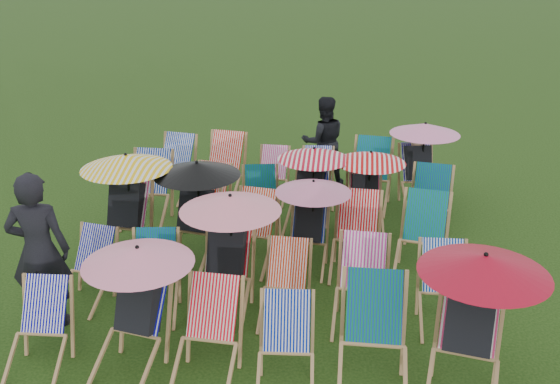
# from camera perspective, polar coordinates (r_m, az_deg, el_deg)

# --- Properties ---
(ground) EXTENTS (100.00, 100.00, 0.00)m
(ground) POSITION_cam_1_polar(r_m,az_deg,el_deg) (8.23, -0.79, -6.94)
(ground) COLOR black
(ground) RESTS_ON ground
(deckchair_0) EXTENTS (0.60, 0.80, 0.84)m
(deckchair_0) POSITION_cam_1_polar(r_m,az_deg,el_deg) (6.71, -21.31, -11.73)
(deckchair_0) COLOR #A57C4D
(deckchair_0) RESTS_ON ground
(deckchair_1) EXTENTS (1.08, 1.15, 1.28)m
(deckchair_1) POSITION_cam_1_polar(r_m,az_deg,el_deg) (6.31, -13.27, -10.18)
(deckchair_1) COLOR #A57C4D
(deckchair_1) RESTS_ON ground
(deckchair_2) EXTENTS (0.66, 0.88, 0.92)m
(deckchair_2) POSITION_cam_1_polar(r_m,az_deg,el_deg) (6.16, -6.73, -12.98)
(deckchair_2) COLOR #A57C4D
(deckchair_2) RESTS_ON ground
(deckchair_3) EXTENTS (0.62, 0.83, 0.86)m
(deckchair_3) POSITION_cam_1_polar(r_m,az_deg,el_deg) (6.00, 0.53, -14.24)
(deckchair_3) COLOR #A57C4D
(deckchair_3) RESTS_ON ground
(deckchair_4) EXTENTS (0.68, 0.95, 1.03)m
(deckchair_4) POSITION_cam_1_polar(r_m,az_deg,el_deg) (6.04, 8.57, -13.28)
(deckchair_4) COLOR #A57C4D
(deckchair_4) RESTS_ON ground
(deckchair_5) EXTENTS (1.18, 1.26, 1.40)m
(deckchair_5) POSITION_cam_1_polar(r_m,az_deg,el_deg) (6.05, 17.10, -11.47)
(deckchair_5) COLOR #A57C4D
(deckchair_5) RESTS_ON ground
(deckchair_6) EXTENTS (0.68, 0.85, 0.83)m
(deckchair_6) POSITION_cam_1_polar(r_m,az_deg,el_deg) (7.68, -17.36, -6.75)
(deckchair_6) COLOR #A57C4D
(deckchair_6) RESTS_ON ground
(deckchair_7) EXTENTS (0.69, 0.89, 0.88)m
(deckchair_7) POSITION_cam_1_polar(r_m,az_deg,el_deg) (7.26, -11.54, -7.66)
(deckchair_7) COLOR #A57C4D
(deckchair_7) RESTS_ON ground
(deckchair_8) EXTENTS (1.15, 1.20, 1.36)m
(deckchair_8) POSITION_cam_1_polar(r_m,az_deg,el_deg) (7.10, -4.99, -5.45)
(deckchair_8) COLOR #A57C4D
(deckchair_8) RESTS_ON ground
(deckchair_9) EXTENTS (0.58, 0.79, 0.84)m
(deckchair_9) POSITION_cam_1_polar(r_m,az_deg,el_deg) (7.01, 0.46, -8.51)
(deckchair_9) COLOR #A57C4D
(deckchair_9) RESTS_ON ground
(deckchair_10) EXTENTS (0.66, 0.89, 0.93)m
(deckchair_10) POSITION_cam_1_polar(r_m,az_deg,el_deg) (6.96, 7.48, -8.52)
(deckchair_10) COLOR #A57C4D
(deckchair_10) RESTS_ON ground
(deckchair_11) EXTENTS (0.60, 0.82, 0.87)m
(deckchair_11) POSITION_cam_1_polar(r_m,az_deg,el_deg) (7.12, 14.84, -8.63)
(deckchair_11) COLOR #A57C4D
(deckchair_11) RESTS_ON ground
(deckchair_12) EXTENTS (1.19, 1.25, 1.41)m
(deckchair_12) POSITION_cam_1_polar(r_m,az_deg,el_deg) (8.48, -14.13, -1.16)
(deckchair_12) COLOR #A57C4D
(deckchair_12) RESTS_ON ground
(deckchair_13) EXTENTS (1.13, 1.20, 1.34)m
(deckchair_13) POSITION_cam_1_polar(r_m,az_deg,el_deg) (8.24, -7.98, -1.65)
(deckchair_13) COLOR #A57C4D
(deckchair_13) RESTS_ON ground
(deckchair_14) EXTENTS (0.74, 0.94, 0.93)m
(deckchair_14) POSITION_cam_1_polar(r_m,az_deg,el_deg) (8.13, -2.72, -3.66)
(deckchair_14) COLOR #A57C4D
(deckchair_14) RESTS_ON ground
(deckchair_15) EXTENTS (0.98, 1.02, 1.16)m
(deckchair_15) POSITION_cam_1_polar(r_m,az_deg,el_deg) (8.02, 2.66, -2.88)
(deckchair_15) COLOR #A57C4D
(deckchair_15) RESTS_ON ground
(deckchair_16) EXTENTS (0.70, 0.93, 0.97)m
(deckchair_16) POSITION_cam_1_polar(r_m,az_deg,el_deg) (8.00, 6.98, -4.07)
(deckchair_16) COLOR #A57C4D
(deckchair_16) RESTS_ON ground
(deckchair_17) EXTENTS (0.81, 1.01, 0.99)m
(deckchair_17) POSITION_cam_1_polar(r_m,az_deg,el_deg) (8.09, 12.89, -4.13)
(deckchair_17) COLOR #A57C4D
(deckchair_17) RESTS_ON ground
(deckchair_18) EXTENTS (0.68, 0.94, 1.02)m
(deckchair_18) POSITION_cam_1_polar(r_m,az_deg,el_deg) (9.58, -12.08, 0.23)
(deckchair_18) COLOR #A57C4D
(deckchair_18) RESTS_ON ground
(deckchair_19) EXTENTS (0.71, 0.90, 0.89)m
(deckchair_19) POSITION_cam_1_polar(r_m,az_deg,el_deg) (9.27, -6.72, -0.58)
(deckchair_19) COLOR #A57C4D
(deckchair_19) RESTS_ON ground
(deckchair_20) EXTENTS (0.72, 0.90, 0.88)m
(deckchair_20) POSITION_cam_1_polar(r_m,az_deg,el_deg) (9.13, -1.73, -0.84)
(deckchair_20) COLOR #A57C4D
(deckchair_20) RESTS_ON ground
(deckchair_21) EXTENTS (1.04, 1.11, 1.23)m
(deckchair_21) POSITION_cam_1_polar(r_m,az_deg,el_deg) (9.04, 2.65, 0.33)
(deckchair_21) COLOR #A57C4D
(deckchair_21) RESTS_ON ground
(deckchair_22) EXTENTS (1.01, 1.08, 1.20)m
(deckchair_22) POSITION_cam_1_polar(r_m,az_deg,el_deg) (9.04, 7.93, 0.03)
(deckchair_22) COLOR #A57C4D
(deckchair_22) RESTS_ON ground
(deckchair_23) EXTENTS (0.77, 0.97, 0.96)m
(deckchair_23) POSITION_cam_1_polar(r_m,az_deg,el_deg) (9.18, 13.53, -1.09)
(deckchair_23) COLOR #A57C4D
(deckchair_23) RESTS_ON ground
(deckchair_24) EXTENTS (0.78, 0.99, 0.98)m
(deckchair_24) POSITION_cam_1_polar(r_m,az_deg,el_deg) (10.49, -9.91, 2.18)
(deckchair_24) COLOR #A57C4D
(deckchair_24) RESTS_ON ground
(deckchair_25) EXTENTS (0.81, 1.03, 1.03)m
(deckchair_25) POSITION_cam_1_polar(r_m,az_deg,el_deg) (10.28, -5.42, 2.17)
(deckchair_25) COLOR #A57C4D
(deckchair_25) RESTS_ON ground
(deckchair_26) EXTENTS (0.59, 0.79, 0.82)m
(deckchair_26) POSITION_cam_1_polar(r_m,az_deg,el_deg) (10.22, -0.78, 1.53)
(deckchair_26) COLOR #A57C4D
(deckchair_26) RESTS_ON ground
(deckchair_27) EXTENTS (0.60, 0.81, 0.85)m
(deckchair_27) POSITION_cam_1_polar(r_m,az_deg,el_deg) (10.11, 3.48, 1.33)
(deckchair_27) COLOR #A57C4D
(deckchair_27) RESTS_ON ground
(deckchair_28) EXTENTS (0.81, 1.04, 1.03)m
(deckchair_28) POSITION_cam_1_polar(r_m,az_deg,el_deg) (10.04, 8.18, 1.55)
(deckchair_28) COLOR #A57C4D
(deckchair_28) RESTS_ON ground
(deckchair_29) EXTENTS (1.11, 1.20, 1.31)m
(deckchair_29) POSITION_cam_1_polar(r_m,az_deg,el_deg) (10.22, 12.80, 2.63)
(deckchair_29) COLOR #A57C4D
(deckchair_29) RESTS_ON ground
(person_left) EXTENTS (0.72, 0.54, 1.79)m
(person_left) POSITION_cam_1_polar(r_m,az_deg,el_deg) (7.18, -21.17, -5.05)
(person_left) COLOR black
(person_left) RESTS_ON ground
(person_rear) EXTENTS (0.88, 0.76, 1.57)m
(person_rear) POSITION_cam_1_polar(r_m,az_deg,el_deg) (10.75, 4.00, 4.62)
(person_rear) COLOR black
(person_rear) RESTS_ON ground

